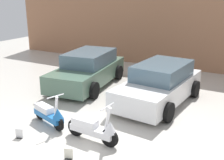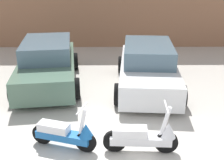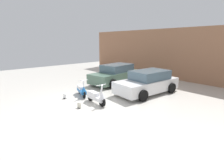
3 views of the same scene
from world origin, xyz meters
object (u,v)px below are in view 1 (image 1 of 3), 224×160
scooter_front_left (49,114)px  car_rear_center (160,84)px  scooter_front_right (94,128)px  placard_near_left_scooter (19,134)px  placard_near_right_scooter (69,154)px  car_rear_left (88,70)px

scooter_front_left → car_rear_center: (2.06, 3.19, 0.28)m
scooter_front_left → scooter_front_right: scooter_front_right is taller
car_rear_center → placard_near_left_scooter: 4.74m
scooter_front_right → placard_near_left_scooter: scooter_front_right is taller
car_rear_center → placard_near_right_scooter: (-0.58, -4.26, -0.52)m
scooter_front_right → placard_near_right_scooter: size_ratio=5.81×
placard_near_left_scooter → placard_near_right_scooter: 1.70m
car_rear_center → scooter_front_left: bearing=-28.6°
scooter_front_left → placard_near_right_scooter: 1.85m
placard_near_left_scooter → car_rear_center: bearing=61.1°
scooter_front_left → car_rear_left: bearing=124.3°
scooter_front_left → scooter_front_right: size_ratio=0.92×
car_rear_left → scooter_front_left: bearing=9.6°
scooter_front_right → placard_near_right_scooter: 0.97m
car_rear_center → placard_near_right_scooter: car_rear_center is taller
scooter_front_right → placard_near_right_scooter: (-0.10, -0.92, -0.26)m
scooter_front_left → placard_near_right_scooter: (1.48, -1.07, -0.24)m
scooter_front_right → car_rear_center: 3.38m
scooter_front_left → car_rear_center: size_ratio=0.34×
placard_near_right_scooter → scooter_front_left: bearing=144.1°
scooter_front_left → car_rear_center: bearing=74.5°
scooter_front_left → placard_near_left_scooter: bearing=-85.1°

